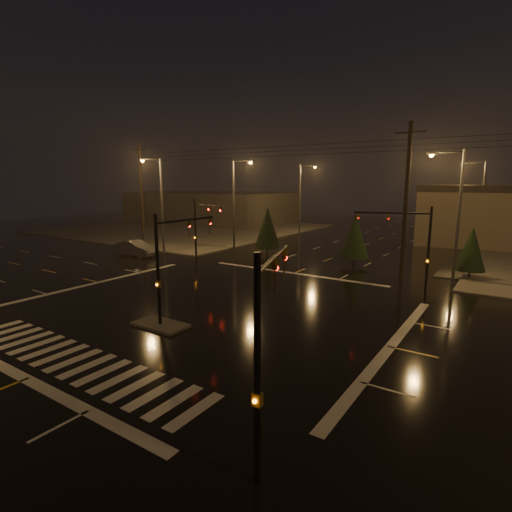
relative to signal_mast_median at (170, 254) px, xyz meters
name	(u,v)px	position (x,y,z in m)	size (l,w,h in m)	color
ground	(209,307)	(0.00, 3.07, -3.75)	(140.00, 140.00, 0.00)	black
sidewalk_nw	(187,228)	(-30.00, 33.07, -3.69)	(36.00, 36.00, 0.12)	#4C4A44
median_island	(160,325)	(0.00, -0.93, -3.68)	(3.00, 1.60, 0.15)	#4C4A44
crosswalk	(74,360)	(0.00, -5.93, -3.75)	(15.00, 2.60, 0.01)	beige
stop_bar_near	(26,379)	(0.00, -7.93, -3.75)	(16.00, 0.50, 0.01)	beige
stop_bar_far	(294,273)	(0.00, 14.07, -3.75)	(16.00, 0.50, 0.01)	beige
commercial_block	(211,207)	(-35.00, 45.07, -0.95)	(30.00, 18.00, 5.60)	#3D3836
signal_mast_median	(170,254)	(0.00, 0.00, 0.00)	(0.25, 4.59, 6.00)	black
signal_mast_ne	(412,239)	(9.50, 13.21, 0.04)	(4.84, 1.86, 6.00)	black
signal_mast_nw	(201,223)	(-9.50, 13.21, 0.04)	(4.84, 1.86, 6.00)	black
signal_mast_se	(264,334)	(10.23, -6.68, -0.04)	(1.55, 3.87, 6.00)	black
streetlight_1	(236,198)	(-11.18, 21.07, 2.05)	(2.77, 0.32, 10.00)	#38383A
streetlight_2	(302,194)	(-11.18, 37.07, 2.05)	(2.77, 0.32, 10.00)	#38383A
streetlight_3	(455,205)	(11.18, 19.07, 2.05)	(2.77, 0.32, 10.00)	#38383A
streetlight_4	(480,197)	(11.18, 39.07, 2.05)	(2.77, 0.32, 10.00)	#38383A
streetlight_5	(159,199)	(-16.00, 14.26, 2.05)	(0.32, 2.77, 10.00)	#38383A
utility_pole_0	(142,194)	(-22.00, 17.07, 2.38)	(2.20, 0.32, 12.00)	black
utility_pole_1	(406,201)	(8.00, 17.07, 2.38)	(2.20, 0.32, 12.00)	black
conifer_0	(472,249)	(12.51, 20.00, -1.32)	(2.22, 2.22, 4.17)	black
conifer_3	(267,228)	(-6.62, 20.45, -0.90)	(2.76, 2.76, 5.01)	black
conifer_4	(355,236)	(2.92, 20.37, -1.05)	(2.56, 2.56, 4.70)	black
car_crossing	(135,248)	(-17.47, 12.03, -2.94)	(1.72, 4.92, 1.62)	#585960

